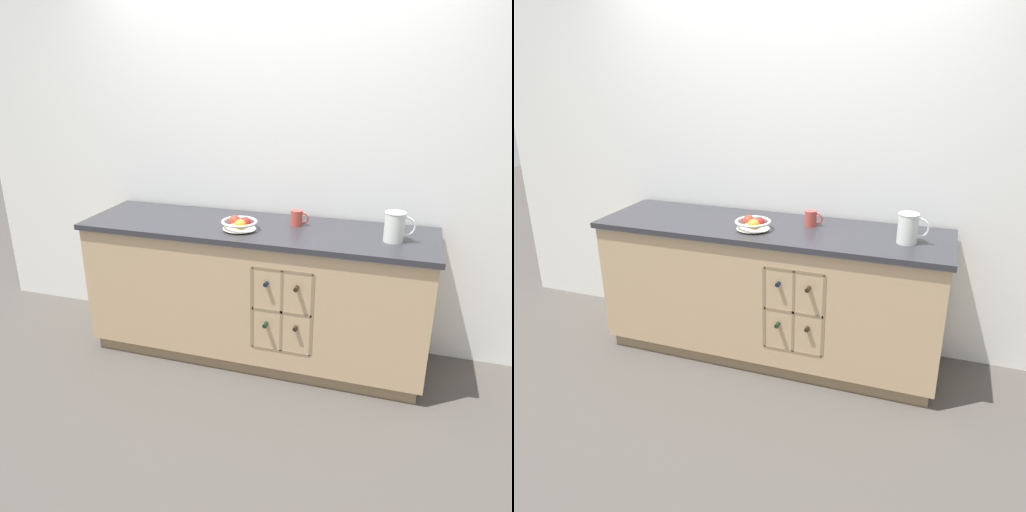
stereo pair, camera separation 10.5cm
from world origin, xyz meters
TOP-DOWN VIEW (x-y plane):
  - ground_plane at (0.00, 0.00)m, footprint 14.00×14.00m
  - back_wall at (0.00, 0.37)m, footprint 4.61×0.06m
  - kitchen_island at (0.00, -0.00)m, footprint 2.25×0.67m
  - fruit_bowl at (-0.07, -0.10)m, footprint 0.22×0.22m
  - white_pitcher at (0.85, -0.04)m, footprint 0.18×0.12m
  - ceramic_mug at (0.24, 0.09)m, footprint 0.12×0.08m

SIDE VIEW (x-z plane):
  - ground_plane at x=0.00m, z-range 0.00..0.00m
  - kitchen_island at x=0.00m, z-range 0.01..0.93m
  - fruit_bowl at x=-0.07m, z-range 0.92..1.00m
  - ceramic_mug at x=0.24m, z-range 0.92..1.02m
  - white_pitcher at x=0.85m, z-range 0.92..1.10m
  - back_wall at x=0.00m, z-range 0.00..2.55m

